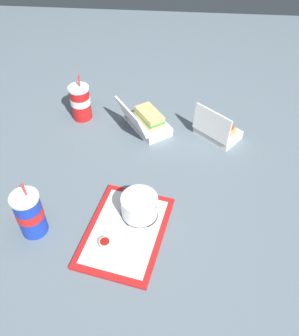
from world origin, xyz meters
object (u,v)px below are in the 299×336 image
(soda_cup_corner, at_px, (81,102))
(soda_cup_front, at_px, (30,214))
(clamshell_hotdog_back, at_px, (217,129))
(cake_container, at_px, (140,207))
(clamshell_sandwich_corner, at_px, (147,121))
(plastic_fork, at_px, (101,229))
(ketchup_cup, at_px, (105,243))
(food_tray, at_px, (126,232))

(soda_cup_corner, bearing_deg, soda_cup_front, 176.98)
(clamshell_hotdog_back, xyz_separation_m, soda_cup_front, (-0.55, 0.65, 0.05))
(cake_container, relative_size, clamshell_hotdog_back, 0.60)
(clamshell_sandwich_corner, bearing_deg, soda_cup_corner, 78.55)
(plastic_fork, height_order, soda_cup_corner, soda_cup_corner)
(clamshell_hotdog_back, distance_m, clamshell_sandwich_corner, 0.31)
(clamshell_hotdog_back, bearing_deg, plastic_fork, 142.29)
(ketchup_cup, bearing_deg, plastic_fork, 22.36)
(ketchup_cup, bearing_deg, soda_cup_front, 78.34)
(plastic_fork, distance_m, soda_cup_corner, 0.67)
(clamshell_sandwich_corner, bearing_deg, cake_container, -177.97)
(cake_container, xyz_separation_m, ketchup_cup, (-0.14, 0.10, -0.03))
(food_tray, height_order, soda_cup_corner, soda_cup_corner)
(clamshell_hotdog_back, xyz_separation_m, soda_cup_corner, (0.09, 0.62, 0.04))
(food_tray, distance_m, clamshell_sandwich_corner, 0.57)
(ketchup_cup, height_order, soda_cup_front, soda_cup_front)
(soda_cup_corner, bearing_deg, ketchup_cup, -162.27)
(cake_container, distance_m, clamshell_sandwich_corner, 0.49)
(plastic_fork, height_order, clamshell_sandwich_corner, clamshell_sandwich_corner)
(clamshell_sandwich_corner, distance_m, soda_cup_front, 0.67)
(soda_cup_front, bearing_deg, cake_container, -76.09)
(food_tray, xyz_separation_m, cake_container, (0.08, -0.04, 0.05))
(cake_container, height_order, plastic_fork, cake_container)
(food_tray, relative_size, ketchup_cup, 10.36)
(clamshell_hotdog_back, height_order, soda_cup_front, soda_cup_front)
(ketchup_cup, bearing_deg, clamshell_hotdog_back, -33.16)
(food_tray, distance_m, clamshell_hotdog_back, 0.64)
(cake_container, height_order, soda_cup_corner, soda_cup_corner)
(soda_cup_corner, bearing_deg, plastic_fork, -162.73)
(cake_container, distance_m, clamshell_hotdog_back, 0.55)
(ketchup_cup, distance_m, clamshell_sandwich_corner, 0.64)
(ketchup_cup, height_order, clamshell_hotdog_back, clamshell_hotdog_back)
(soda_cup_corner, relative_size, soda_cup_front, 0.94)
(cake_container, relative_size, ketchup_cup, 3.31)
(ketchup_cup, distance_m, plastic_fork, 0.07)
(plastic_fork, distance_m, clamshell_hotdog_back, 0.69)
(plastic_fork, bearing_deg, soda_cup_front, 110.02)
(clamshell_hotdog_back, height_order, soda_cup_corner, soda_cup_corner)
(cake_container, bearing_deg, ketchup_cup, 144.31)
(clamshell_sandwich_corner, xyz_separation_m, soda_cup_front, (-0.58, 0.34, 0.05))
(soda_cup_front, bearing_deg, clamshell_hotdog_back, -49.70)
(soda_cup_front, bearing_deg, food_tray, -87.71)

